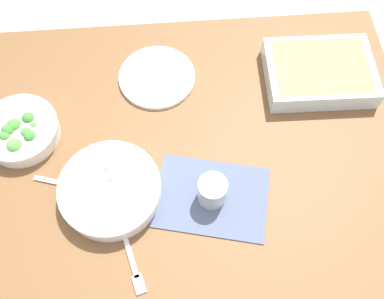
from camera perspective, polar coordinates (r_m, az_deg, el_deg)
ground_plane at (r=1.85m, az=-0.00°, el=-10.45°), size 6.00×6.00×0.00m
dining_table at (r=1.24m, az=-0.00°, el=-1.89°), size 1.20×0.90×0.74m
placemat at (r=1.10m, az=2.58°, el=-6.27°), size 0.32×0.26×0.00m
stew_bowl at (r=1.09m, az=-10.68°, el=-5.20°), size 0.25×0.25×0.06m
broccoli_bowl at (r=1.23m, az=-21.63°, el=2.34°), size 0.21×0.21×0.07m
baking_dish at (r=1.30m, az=16.37°, el=9.73°), size 0.31×0.23×0.06m
drink_cup at (r=1.07m, az=2.66°, el=-5.58°), size 0.07×0.07×0.08m
side_plate at (r=1.28m, az=-4.62°, el=9.45°), size 0.22×0.22×0.01m
spoon_by_stew at (r=1.15m, az=-14.96°, el=-4.67°), size 0.17×0.07×0.01m
fork_on_table at (r=1.06m, az=-7.79°, el=-14.49°), size 0.06×0.18×0.01m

